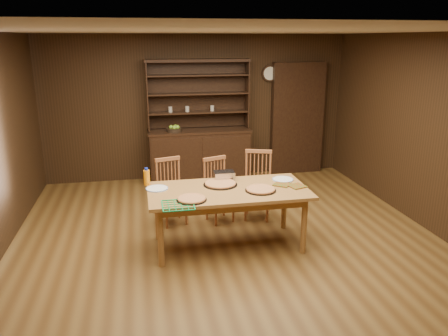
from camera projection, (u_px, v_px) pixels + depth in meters
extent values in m
plane|color=brown|center=(231.00, 246.00, 5.52)|extent=(6.00, 6.00, 0.00)
plane|color=silver|center=(232.00, 31.00, 4.77)|extent=(6.00, 6.00, 0.00)
plane|color=#321E10|center=(197.00, 108.00, 7.97)|extent=(5.50, 0.00, 5.50)
plane|color=#321E10|center=(348.00, 277.00, 2.33)|extent=(5.50, 0.00, 5.50)
plane|color=#321E10|center=(438.00, 136.00, 5.65)|extent=(0.00, 6.00, 6.00)
cube|color=black|center=(200.00, 156.00, 7.97)|extent=(1.80, 0.50, 0.90)
cube|color=black|center=(199.00, 131.00, 7.83)|extent=(1.84, 0.52, 0.04)
cube|color=black|center=(197.00, 94.00, 7.87)|extent=(1.80, 0.02, 1.20)
cube|color=black|center=(147.00, 96.00, 7.56)|extent=(0.02, 0.32, 1.20)
cube|color=black|center=(247.00, 94.00, 7.89)|extent=(0.02, 0.32, 1.20)
cube|color=black|center=(198.00, 60.00, 7.56)|extent=(1.84, 0.34, 0.05)
cylinder|color=#A69A8C|center=(170.00, 109.00, 7.70)|extent=(0.07, 0.07, 0.10)
cylinder|color=#A69A8C|center=(187.00, 109.00, 7.76)|extent=(0.07, 0.07, 0.10)
cube|color=black|center=(297.00, 119.00, 8.30)|extent=(1.00, 0.18, 2.10)
cylinder|color=black|center=(270.00, 73.00, 8.01)|extent=(0.30, 0.04, 0.30)
cylinder|color=beige|center=(270.00, 73.00, 7.98)|extent=(0.24, 0.01, 0.24)
cube|color=#A16C38|center=(228.00, 191.00, 5.33)|extent=(1.95, 0.97, 0.04)
cylinder|color=#A16C38|center=(161.00, 238.00, 4.93)|extent=(0.07, 0.07, 0.71)
cylinder|color=#A16C38|center=(157.00, 213.00, 5.63)|extent=(0.07, 0.07, 0.71)
cylinder|color=#A16C38|center=(304.00, 226.00, 5.25)|extent=(0.07, 0.07, 0.71)
cylinder|color=#A16C38|center=(284.00, 204.00, 5.94)|extent=(0.07, 0.07, 0.71)
cube|color=#B0663C|center=(173.00, 197.00, 6.09)|extent=(0.46, 0.45, 0.04)
cylinder|color=#B0663C|center=(167.00, 216.00, 5.97)|extent=(0.03, 0.03, 0.37)
cylinder|color=#B0663C|center=(160.00, 209.00, 6.20)|extent=(0.03, 0.03, 0.37)
cylinder|color=#B0663C|center=(186.00, 212.00, 6.10)|extent=(0.03, 0.03, 0.37)
cylinder|color=#B0663C|center=(179.00, 206.00, 6.33)|extent=(0.03, 0.03, 0.37)
cube|color=#B0663C|center=(167.00, 159.00, 6.08)|extent=(0.36, 0.13, 0.05)
cube|color=#B0663C|center=(220.00, 196.00, 6.17)|extent=(0.47, 0.46, 0.04)
cylinder|color=#B0663C|center=(216.00, 214.00, 6.05)|extent=(0.03, 0.03, 0.36)
cylinder|color=#B0663C|center=(207.00, 208.00, 6.27)|extent=(0.03, 0.03, 0.36)
cylinder|color=#B0663C|center=(233.00, 210.00, 6.19)|extent=(0.03, 0.03, 0.36)
cylinder|color=#B0663C|center=(224.00, 204.00, 6.41)|extent=(0.03, 0.03, 0.36)
cube|color=#B0663C|center=(214.00, 158.00, 6.15)|extent=(0.35, 0.15, 0.05)
cube|color=#B0663C|center=(257.00, 191.00, 6.26)|extent=(0.50, 0.49, 0.04)
cylinder|color=#B0663C|center=(245.00, 208.00, 6.21)|extent=(0.03, 0.03, 0.39)
cylinder|color=#B0663C|center=(247.00, 201.00, 6.48)|extent=(0.03, 0.03, 0.39)
cylinder|color=#B0663C|center=(267.00, 209.00, 6.17)|extent=(0.03, 0.03, 0.39)
cylinder|color=#B0663C|center=(268.00, 202.00, 6.44)|extent=(0.03, 0.03, 0.39)
cube|color=#B0663C|center=(259.00, 151.00, 6.26)|extent=(0.38, 0.16, 0.05)
cylinder|color=black|center=(192.00, 200.00, 4.96)|extent=(0.35, 0.35, 0.01)
cylinder|color=tan|center=(192.00, 199.00, 4.96)|extent=(0.32, 0.32, 0.02)
torus|color=#D88A4D|center=(192.00, 199.00, 4.96)|extent=(0.33, 0.33, 0.03)
cylinder|color=black|center=(261.00, 190.00, 5.27)|extent=(0.37, 0.37, 0.01)
cylinder|color=tan|center=(261.00, 189.00, 5.27)|extent=(0.34, 0.34, 0.02)
torus|color=#D88A4D|center=(261.00, 189.00, 5.27)|extent=(0.35, 0.35, 0.03)
cylinder|color=black|center=(220.00, 185.00, 5.48)|extent=(0.43, 0.43, 0.01)
cylinder|color=tan|center=(220.00, 183.00, 5.48)|extent=(0.38, 0.38, 0.02)
torus|color=#D88A4D|center=(220.00, 183.00, 5.48)|extent=(0.39, 0.39, 0.03)
cylinder|color=white|center=(157.00, 189.00, 5.33)|extent=(0.27, 0.27, 0.01)
torus|color=#3856AA|center=(157.00, 188.00, 5.33)|extent=(0.27, 0.27, 0.01)
cylinder|color=white|center=(283.00, 179.00, 5.67)|extent=(0.27, 0.27, 0.01)
torus|color=#3856AA|center=(283.00, 179.00, 5.67)|extent=(0.28, 0.28, 0.01)
cube|color=silver|center=(224.00, 175.00, 5.69)|extent=(0.26, 0.19, 0.11)
cylinder|color=orange|center=(147.00, 178.00, 5.46)|extent=(0.08, 0.08, 0.19)
cylinder|color=#1425A3|center=(146.00, 169.00, 5.43)|extent=(0.04, 0.04, 0.03)
cube|color=#A11812|center=(297.00, 186.00, 5.42)|extent=(0.24, 0.24, 0.01)
cube|color=#A11812|center=(282.00, 184.00, 5.48)|extent=(0.27, 0.27, 0.01)
cylinder|color=black|center=(174.00, 130.00, 7.69)|extent=(0.27, 0.27, 0.06)
sphere|color=#88AC2D|center=(171.00, 127.00, 7.66)|extent=(0.08, 0.08, 0.08)
sphere|color=#88AC2D|center=(175.00, 127.00, 7.71)|extent=(0.08, 0.08, 0.08)
sphere|color=#88AC2D|center=(174.00, 128.00, 7.62)|extent=(0.08, 0.08, 0.08)
sphere|color=#88AC2D|center=(177.00, 127.00, 7.66)|extent=(0.08, 0.08, 0.08)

